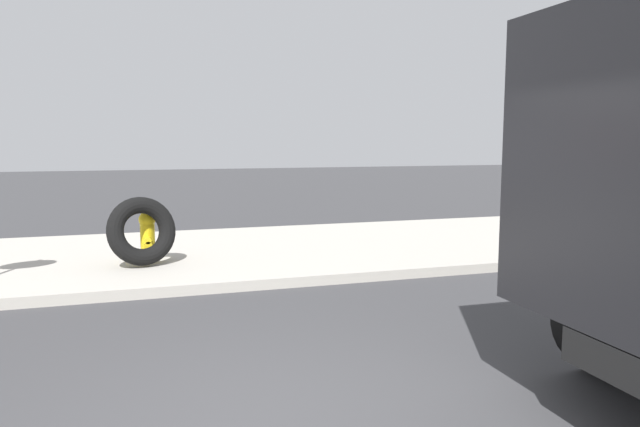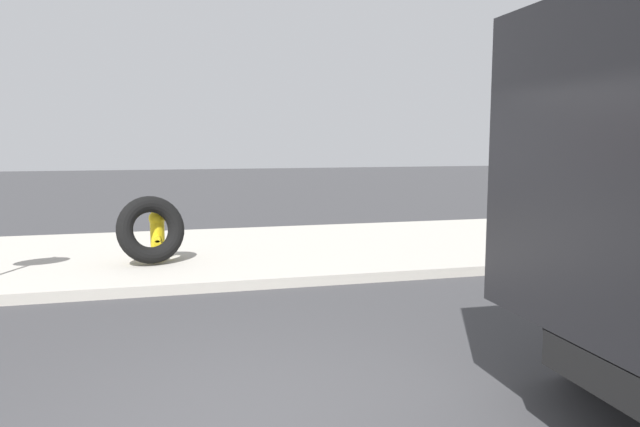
# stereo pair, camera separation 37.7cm
# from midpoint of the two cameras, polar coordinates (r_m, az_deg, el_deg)

# --- Properties ---
(sidewalk_curb) EXTENTS (36.00, 5.00, 0.15)m
(sidewalk_curb) POSITION_cam_midpoint_polar(r_m,az_deg,el_deg) (10.69, -10.08, -3.85)
(sidewalk_curb) COLOR #ADA89E
(sidewalk_curb) RESTS_ON ground
(fire_hydrant) EXTENTS (0.26, 0.58, 0.81)m
(fire_hydrant) POSITION_cam_midpoint_polar(r_m,az_deg,el_deg) (9.85, -14.32, -1.90)
(fire_hydrant) COLOR yellow
(fire_hydrant) RESTS_ON sidewalk_curb
(loose_tire) EXTENTS (1.15, 0.77, 1.09)m
(loose_tire) POSITION_cam_midpoint_polar(r_m,az_deg,el_deg) (9.52, -14.87, -1.52)
(loose_tire) COLOR black
(loose_tire) RESTS_ON sidewalk_curb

